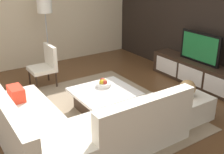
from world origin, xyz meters
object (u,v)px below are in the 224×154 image
object	(u,v)px
media_console	(197,73)
television	(200,48)
accent_chair_near	(46,63)
decorative_ball	(187,88)
coffee_table	(104,100)
ottoman	(185,106)
sectional_couch	(71,127)
floor_lamp	(45,10)
fruit_bowl	(104,83)

from	to	relation	value
media_console	television	bearing A→B (deg)	90.00
accent_chair_near	decorative_ball	size ratio (longest dim) A/B	3.18
coffee_table	ottoman	xyz separation A→B (m)	(0.96, 1.02, -0.00)
sectional_couch	accent_chair_near	bearing A→B (deg)	167.27
television	coffee_table	world-z (taller)	television
sectional_couch	television	bearing A→B (deg)	98.94
coffee_table	floor_lamp	xyz separation A→B (m)	(-2.45, -0.05, 1.27)
coffee_table	accent_chair_near	xyz separation A→B (m)	(-1.66, -0.42, 0.29)
coffee_table	decorative_ball	bearing A→B (deg)	46.69
accent_chair_near	decorative_ball	xyz separation A→B (m)	(2.62, 1.44, 0.05)
coffee_table	ottoman	size ratio (longest dim) A/B	1.48
ottoman	television	bearing A→B (deg)	123.82
ottoman	decorative_ball	bearing A→B (deg)	0.00
television	decorative_ball	size ratio (longest dim) A/B	3.59
media_console	ottoman	xyz separation A→B (m)	(0.86, -1.28, -0.05)
television	accent_chair_near	xyz separation A→B (m)	(-1.76, -2.72, -0.33)
media_console	floor_lamp	world-z (taller)	floor_lamp
coffee_table	decorative_ball	world-z (taller)	decorative_ball
television	fruit_bowl	xyz separation A→B (m)	(-0.28, -2.20, -0.39)
decorative_ball	television	bearing A→B (deg)	123.82
accent_chair_near	coffee_table	bearing A→B (deg)	16.65
ottoman	accent_chair_near	bearing A→B (deg)	-151.16
floor_lamp	ottoman	size ratio (longest dim) A/B	2.47
television	decorative_ball	distance (m)	1.57
media_console	sectional_couch	size ratio (longest dim) A/B	0.95
media_console	coffee_table	bearing A→B (deg)	-92.49
sectional_couch	floor_lamp	size ratio (longest dim) A/B	1.40
floor_lamp	decorative_ball	size ratio (longest dim) A/B	6.32
media_console	television	world-z (taller)	television
coffee_table	accent_chair_near	distance (m)	1.73
media_console	sectional_couch	world-z (taller)	sectional_couch
sectional_couch	fruit_bowl	bearing A→B (deg)	127.39
ottoman	decorative_ball	size ratio (longest dim) A/B	2.56
media_console	fruit_bowl	bearing A→B (deg)	-97.27
television	ottoman	world-z (taller)	television
accent_chair_near	fruit_bowl	bearing A→B (deg)	21.73
television	coffee_table	xyz separation A→B (m)	(-0.10, -2.30, -0.62)
accent_chair_near	fruit_bowl	xyz separation A→B (m)	(1.48, 0.52, -0.06)
fruit_bowl	accent_chair_near	bearing A→B (deg)	-160.58
fruit_bowl	decorative_ball	distance (m)	1.47
ottoman	media_console	bearing A→B (deg)	123.83
floor_lamp	media_console	bearing A→B (deg)	42.58
fruit_bowl	floor_lamp	bearing A→B (deg)	-176.38
media_console	sectional_couch	xyz separation A→B (m)	(0.51, -3.23, 0.04)
ottoman	fruit_bowl	world-z (taller)	fruit_bowl
ottoman	decorative_ball	xyz separation A→B (m)	(0.00, 0.00, 0.34)
television	accent_chair_near	distance (m)	3.26
floor_lamp	coffee_table	bearing A→B (deg)	1.10
television	ottoman	xyz separation A→B (m)	(0.86, -1.28, -0.62)
sectional_couch	ottoman	world-z (taller)	sectional_couch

